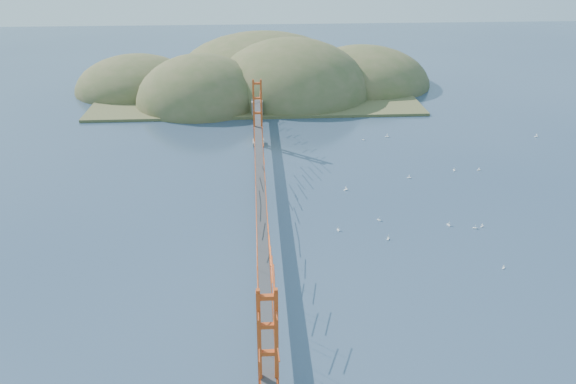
{
  "coord_description": "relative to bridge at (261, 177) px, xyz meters",
  "views": [
    {
      "loc": [
        -0.54,
        -63.36,
        35.54
      ],
      "look_at": [
        3.39,
        0.0,
        4.95
      ],
      "focal_mm": 35.0,
      "sensor_mm": 36.0,
      "label": 1
    }
  ],
  "objects": [
    {
      "name": "ground",
      "position": [
        0.0,
        -0.18,
        -7.01
      ],
      "size": [
        320.0,
        320.0,
        0.0
      ],
      "primitive_type": "plane",
      "color": "#2D415A",
      "rests_on": "ground"
    },
    {
      "name": "bridge",
      "position": [
        0.0,
        0.0,
        0.0
      ],
      "size": [
        2.2,
        94.4,
        12.0
      ],
      "color": "gray",
      "rests_on": "ground"
    },
    {
      "name": "far_headlands",
      "position": [
        2.21,
        68.33,
        -7.01
      ],
      "size": [
        84.0,
        58.0,
        25.0
      ],
      "color": "brown",
      "rests_on": "ground"
    },
    {
      "name": "sailboat_14",
      "position": [
        27.27,
        -11.46,
        -6.87
      ],
      "size": [
        0.54,
        0.54,
        0.56
      ],
      "color": "white",
      "rests_on": "ground"
    },
    {
      "name": "sailboat_15",
      "position": [
        30.84,
        16.27,
        -6.87
      ],
      "size": [
        0.44,
        0.53,
        0.61
      ],
      "color": "white",
      "rests_on": "ground"
    },
    {
      "name": "sailboat_2",
      "position": [
        27.39,
        -2.18,
        -6.86
      ],
      "size": [
        0.56,
        0.54,
        0.63
      ],
      "color": "white",
      "rests_on": "ground"
    },
    {
      "name": "sailboat_7",
      "position": [
        19.0,
        30.79,
        -6.87
      ],
      "size": [
        0.52,
        0.51,
        0.58
      ],
      "color": "white",
      "rests_on": "ground"
    },
    {
      "name": "sailboat_17",
      "position": [
        50.99,
        30.55,
        -6.85
      ],
      "size": [
        0.65,
        0.6,
        0.74
      ],
      "color": "white",
      "rests_on": "ground"
    },
    {
      "name": "sailboat_16",
      "position": [
        15.48,
        0.68,
        -6.86
      ],
      "size": [
        0.6,
        0.6,
        0.63
      ],
      "color": "white",
      "rests_on": "ground"
    },
    {
      "name": "sailboat_0",
      "position": [
        9.74,
        -1.64,
        -6.86
      ],
      "size": [
        0.56,
        0.61,
        0.69
      ],
      "color": "white",
      "rests_on": "ground"
    },
    {
      "name": "sailboat_4",
      "position": [
        28.44,
        -1.85,
        -6.87
      ],
      "size": [
        0.52,
        0.52,
        0.56
      ],
      "color": "white",
      "rests_on": "ground"
    },
    {
      "name": "sailboat_8",
      "position": [
        34.77,
        16.1,
        -6.87
      ],
      "size": [
        0.51,
        0.44,
        0.58
      ],
      "color": "white",
      "rests_on": "ground"
    },
    {
      "name": "sailboat_1",
      "position": [
        24.26,
        -1.22,
        -6.85
      ],
      "size": [
        0.6,
        0.63,
        0.71
      ],
      "color": "white",
      "rests_on": "ground"
    },
    {
      "name": "sailboat_3",
      "position": [
        22.94,
        13.86,
        -6.86
      ],
      "size": [
        0.56,
        0.47,
        0.66
      ],
      "color": "white",
      "rests_on": "ground"
    },
    {
      "name": "sailboat_12",
      "position": [
        23.62,
        32.19,
        -6.85
      ],
      "size": [
        0.62,
        0.51,
        0.73
      ],
      "color": "white",
      "rests_on": "ground"
    },
    {
      "name": "sailboat_extra_0",
      "position": [
        12.54,
        10.15,
        -6.85
      ],
      "size": [
        0.66,
        0.66,
        0.72
      ],
      "color": "white",
      "rests_on": "ground"
    },
    {
      "name": "sailboat_extra_1",
      "position": [
        15.62,
        -4.24,
        -6.85
      ],
      "size": [
        0.64,
        0.64,
        0.71
      ],
      "color": "white",
      "rests_on": "ground"
    }
  ]
}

